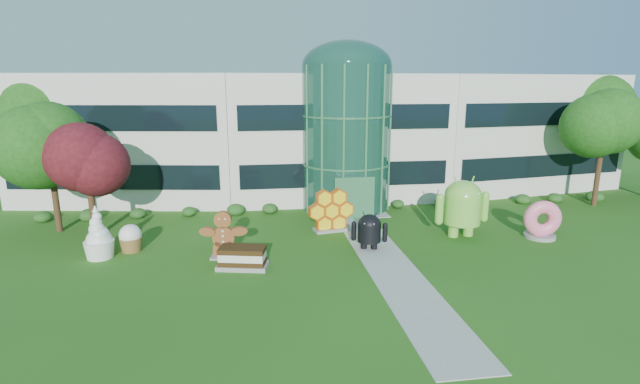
{
  "coord_description": "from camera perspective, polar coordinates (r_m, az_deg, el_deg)",
  "views": [
    {
      "loc": [
        -6.28,
        -19.41,
        8.6
      ],
      "look_at": [
        -2.66,
        6.0,
        2.6
      ],
      "focal_mm": 26.0,
      "sensor_mm": 36.0,
      "label": 1
    }
  ],
  "objects": [
    {
      "name": "ground",
      "position": [
        22.13,
        9.19,
        -9.88
      ],
      "size": [
        140.0,
        140.0,
        0.0
      ],
      "primitive_type": "plane",
      "color": "#215114",
      "rests_on": "ground"
    },
    {
      "name": "building",
      "position": [
        38.13,
        1.44,
        7.21
      ],
      "size": [
        46.0,
        15.0,
        9.3
      ],
      "primitive_type": null,
      "color": "beige",
      "rests_on": "ground"
    },
    {
      "name": "atrium",
      "position": [
        32.24,
        3.21,
        6.55
      ],
      "size": [
        6.0,
        6.0,
        9.8
      ],
      "primitive_type": "cylinder",
      "color": "#194738",
      "rests_on": "ground"
    },
    {
      "name": "walkway",
      "position": [
        23.9,
        7.77,
        -8.0
      ],
      "size": [
        2.4,
        20.0,
        0.04
      ],
      "primitive_type": "cube",
      "color": "#9E9E93",
      "rests_on": "ground"
    },
    {
      "name": "tree_red",
      "position": [
        28.99,
        -26.47,
        0.63
      ],
      "size": [
        4.0,
        4.0,
        6.0
      ],
      "primitive_type": null,
      "color": "#3F0C14",
      "rests_on": "ground"
    },
    {
      "name": "trees_backdrop",
      "position": [
        33.3,
        2.86,
        5.55
      ],
      "size": [
        52.0,
        8.0,
        8.4
      ],
      "primitive_type": null,
      "color": "#164912",
      "rests_on": "ground"
    },
    {
      "name": "android_green",
      "position": [
        27.68,
        17.14,
        -1.39
      ],
      "size": [
        3.54,
        2.47,
        3.86
      ],
      "primitive_type": null,
      "rotation": [
        0.0,
        0.0,
        0.06
      ],
      "color": "#74C23E",
      "rests_on": "ground"
    },
    {
      "name": "android_black",
      "position": [
        24.67,
        6.1,
        -4.55
      ],
      "size": [
        2.28,
        1.83,
        2.25
      ],
      "primitive_type": null,
      "rotation": [
        0.0,
        0.0,
        -0.28
      ],
      "color": "black",
      "rests_on": "ground"
    },
    {
      "name": "donut",
      "position": [
        29.22,
        25.6,
        -3.0
      ],
      "size": [
        2.29,
        1.38,
        2.24
      ],
      "primitive_type": null,
      "rotation": [
        0.0,
        0.0,
        -0.17
      ],
      "color": "#DF5576",
      "rests_on": "ground"
    },
    {
      "name": "gingerbread",
      "position": [
        23.89,
        -11.8,
        -5.09
      ],
      "size": [
        2.76,
        1.29,
        2.46
      ],
      "primitive_type": null,
      "rotation": [
        0.0,
        0.0,
        -0.1
      ],
      "color": "brown",
      "rests_on": "ground"
    },
    {
      "name": "ice_cream_sandwich",
      "position": [
        22.6,
        -9.52,
        -7.95
      ],
      "size": [
        2.58,
        1.67,
        1.06
      ],
      "primitive_type": null,
      "rotation": [
        0.0,
        0.0,
        -0.21
      ],
      "color": "black",
      "rests_on": "ground"
    },
    {
      "name": "honeycomb",
      "position": [
        27.58,
        1.37,
        -2.49
      ],
      "size": [
        3.1,
        1.57,
        2.33
      ],
      "primitive_type": null,
      "rotation": [
        0.0,
        0.0,
        0.18
      ],
      "color": "yellow",
      "rests_on": "ground"
    },
    {
      "name": "froyo",
      "position": [
        25.82,
        -25.68,
        -4.49
      ],
      "size": [
        1.83,
        1.83,
        2.7
      ],
      "primitive_type": null,
      "rotation": [
        0.0,
        0.0,
        0.18
      ],
      "color": "white",
      "rests_on": "ground"
    },
    {
      "name": "cupcake",
      "position": [
        26.32,
        -22.28,
        -5.24
      ],
      "size": [
        1.61,
        1.61,
        1.47
      ],
      "primitive_type": null,
      "rotation": [
        0.0,
        0.0,
        0.41
      ],
      "color": "white",
      "rests_on": "ground"
    }
  ]
}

